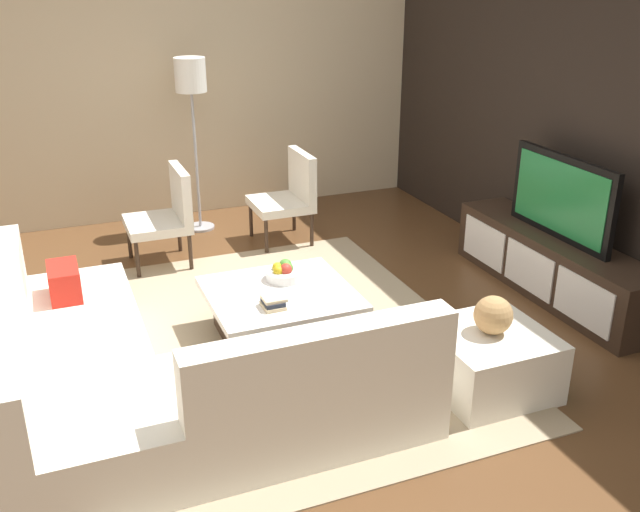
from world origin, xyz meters
TOP-DOWN VIEW (x-y plane):
  - ground_plane at (0.00, 0.00)m, footprint 14.00×14.00m
  - feature_wall_back at (0.00, 2.70)m, footprint 6.40×0.12m
  - side_wall_left at (-3.20, 0.20)m, footprint 0.12×5.20m
  - area_rug at (-0.10, 0.00)m, footprint 3.38×2.75m
  - media_console at (0.00, 2.40)m, footprint 2.04×0.47m
  - television at (0.00, 2.40)m, footprint 1.13×0.06m
  - sectional_couch at (0.50, -0.88)m, footprint 2.34×2.33m
  - coffee_table at (-0.10, 0.10)m, footprint 0.94×1.00m
  - accent_chair_near at (-1.82, -0.36)m, footprint 0.57×0.54m
  - floor_lamp at (-2.60, 0.09)m, footprint 0.30×0.30m
  - ottoman at (1.00, 1.11)m, footprint 0.70×0.70m
  - fruit_bowl at (-0.28, 0.20)m, footprint 0.28×0.28m
  - accent_chair_far at (-1.95, 0.84)m, footprint 0.57×0.53m
  - decorative_ball at (1.00, 1.11)m, footprint 0.24×0.24m
  - book_stack at (0.12, -0.02)m, footprint 0.17×0.15m

SIDE VIEW (x-z plane):
  - ground_plane at x=0.00m, z-range 0.00..0.00m
  - area_rug at x=-0.10m, z-range 0.00..0.01m
  - ottoman at x=1.00m, z-range 0.00..0.40m
  - coffee_table at x=-0.10m, z-range 0.01..0.39m
  - media_console at x=0.00m, z-range 0.00..0.50m
  - sectional_couch at x=0.50m, z-range -0.13..0.68m
  - book_stack at x=0.12m, z-range 0.38..0.46m
  - fruit_bowl at x=-0.28m, z-range 0.36..0.50m
  - accent_chair_near at x=-1.82m, z-range 0.05..0.92m
  - accent_chair_far at x=-1.95m, z-range 0.05..0.92m
  - decorative_ball at x=1.00m, z-range 0.40..0.64m
  - television at x=0.00m, z-range 0.50..1.16m
  - feature_wall_back at x=0.00m, z-range 0.00..2.80m
  - side_wall_left at x=-3.20m, z-range 0.00..2.80m
  - floor_lamp at x=-2.60m, z-range 0.57..2.28m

